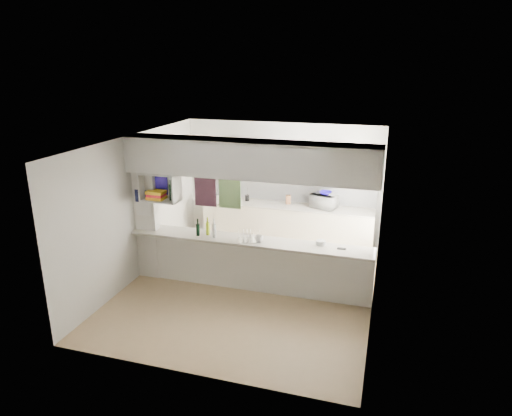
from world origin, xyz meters
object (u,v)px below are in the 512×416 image
at_px(microwave, 324,201).
at_px(dish_rack, 249,236).
at_px(wine_bottles, 207,229).
at_px(bowl, 325,193).

distance_m(microwave, dish_rack, 2.36).
relative_size(microwave, dish_rack, 1.11).
bearing_deg(wine_bottles, dish_rack, -0.25).
bearing_deg(microwave, dish_rack, 86.69).
relative_size(dish_rack, wine_bottles, 1.25).
relative_size(bowl, dish_rack, 0.55).
bearing_deg(wine_bottles, bowl, 51.88).
xyz_separation_m(microwave, wine_bottles, (-1.69, -2.16, -0.02)).
xyz_separation_m(microwave, dish_rack, (-0.93, -2.17, -0.06)).
distance_m(microwave, bowl, 0.17).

